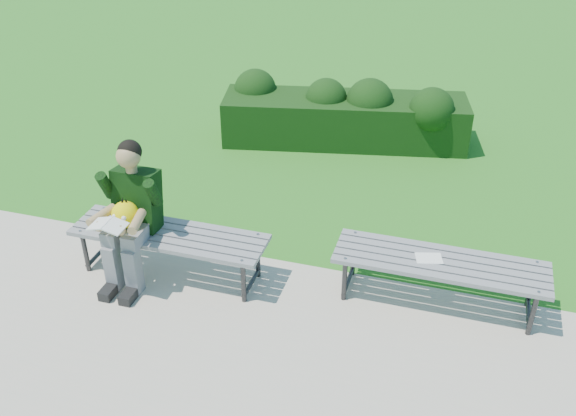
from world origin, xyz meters
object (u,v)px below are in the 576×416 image
(paper_sheet, at_px, (429,258))
(seated_boy, at_px, (130,210))
(bench_right, at_px, (440,266))
(hedge, at_px, (345,114))
(bench_left, at_px, (169,238))

(paper_sheet, bearing_deg, seated_boy, -171.79)
(bench_right, height_order, paper_sheet, bench_right)
(bench_right, height_order, seated_boy, seated_boy)
(hedge, bearing_deg, bench_right, -63.81)
(seated_boy, xyz_separation_m, paper_sheet, (2.59, 0.37, -0.24))
(bench_left, height_order, bench_right, same)
(bench_left, bearing_deg, paper_sheet, 6.95)
(hedge, bearing_deg, bench_left, -105.18)
(hedge, distance_m, bench_right, 3.38)
(bench_right, relative_size, seated_boy, 1.37)
(bench_left, relative_size, paper_sheet, 7.08)
(bench_left, bearing_deg, hedge, 74.82)
(seated_boy, bearing_deg, bench_right, 7.91)
(bench_right, bearing_deg, hedge, 116.19)
(seated_boy, bearing_deg, paper_sheet, 8.21)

